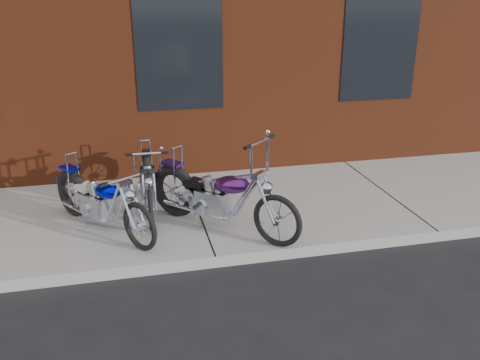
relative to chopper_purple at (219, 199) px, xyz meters
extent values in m
plane|color=black|center=(-0.19, -0.76, -0.58)|extent=(120.00, 120.00, 0.00)
cube|color=#A3A199|center=(-0.19, 0.74, -0.50)|extent=(22.00, 3.00, 0.15)
torus|color=black|center=(-0.42, 0.44, -0.05)|extent=(0.62, 0.65, 0.76)
torus|color=black|center=(0.71, -0.76, -0.09)|extent=(0.52, 0.55, 0.68)
cube|color=#95A1AD|center=(0.05, -0.05, -0.06)|extent=(0.50, 0.51, 0.31)
ellipsoid|color=#4E1961|center=(0.25, -0.26, 0.24)|extent=(0.59, 0.61, 0.32)
cube|color=black|center=(-0.14, 0.15, 0.15)|extent=(0.38, 0.39, 0.06)
cylinder|color=silver|center=(0.62, -0.66, 0.19)|extent=(0.24, 0.25, 0.57)
cylinder|color=silver|center=(0.53, -0.57, 0.88)|extent=(0.44, 0.42, 0.03)
cylinder|color=silver|center=(-0.36, 0.38, 0.35)|extent=(0.03, 0.03, 0.50)
cylinder|color=silver|center=(-0.02, 0.20, -0.20)|extent=(0.68, 0.72, 0.05)
torus|color=black|center=(-1.82, 0.75, -0.08)|extent=(0.50, 0.64, 0.69)
torus|color=black|center=(-0.96, -0.48, -0.12)|extent=(0.41, 0.55, 0.62)
cube|color=#95A1AD|center=(-1.47, 0.25, -0.09)|extent=(0.44, 0.47, 0.29)
ellipsoid|color=#0009C8|center=(-1.32, 0.03, 0.19)|extent=(0.51, 0.57, 0.29)
cube|color=beige|center=(-1.61, 0.45, 0.10)|extent=(0.34, 0.35, 0.06)
cylinder|color=silver|center=(-1.03, -0.38, 0.13)|extent=(0.19, 0.25, 0.52)
cylinder|color=silver|center=(-1.10, -0.28, 0.44)|extent=(0.45, 0.32, 0.03)
cylinder|color=silver|center=(-1.78, 0.69, 0.28)|extent=(0.03, 0.03, 0.46)
cylinder|color=silver|center=(-1.50, 0.49, -0.22)|extent=(0.53, 0.73, 0.05)
torus|color=black|center=(-0.84, 1.40, -0.11)|extent=(0.14, 0.64, 0.64)
torus|color=black|center=(-0.88, 0.01, -0.14)|extent=(0.08, 0.58, 0.58)
cube|color=#95A1AD|center=(-0.86, 0.84, -0.12)|extent=(0.26, 0.36, 0.27)
ellipsoid|color=black|center=(-0.87, 0.59, 0.14)|extent=(0.24, 0.50, 0.27)
cube|color=black|center=(-0.85, 1.07, 0.06)|extent=(0.22, 0.25, 0.05)
cylinder|color=silver|center=(-0.88, 0.12, 0.10)|extent=(0.04, 0.26, 0.48)
cylinder|color=silver|center=(-0.88, 0.23, 0.58)|extent=(0.49, 0.04, 0.03)
cylinder|color=silver|center=(-0.85, 1.33, 0.23)|extent=(0.02, 0.02, 0.43)
cylinder|color=silver|center=(-0.75, 1.03, -0.23)|extent=(0.07, 0.80, 0.04)
camera|label=1|loc=(-1.12, -6.05, 2.56)|focal=38.00mm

